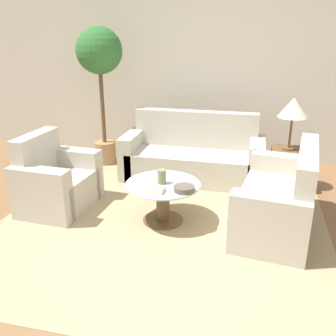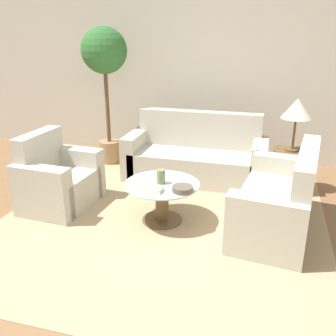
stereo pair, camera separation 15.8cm
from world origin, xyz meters
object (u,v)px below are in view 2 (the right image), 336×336
object	(u,v)px
loveseat	(282,204)
vase	(161,177)
sofa_main	(196,158)
potted_plant	(105,63)
table_lamp	(297,110)
coffee_table	(162,197)
book_stack	(152,189)
armchair	(57,182)
bowl	(183,189)

from	to	relation	value
loveseat	vase	bearing A→B (deg)	-75.62
sofa_main	potted_plant	distance (m)	1.98
table_lamp	potted_plant	world-z (taller)	potted_plant
coffee_table	potted_plant	xyz separation A→B (m)	(-1.39, 1.70, 1.28)
sofa_main	book_stack	world-z (taller)	sofa_main
armchair	potted_plant	distance (m)	2.08
table_lamp	bowl	bearing A→B (deg)	-127.60
loveseat	potted_plant	size ratio (longest dim) A/B	0.75
coffee_table	bowl	bearing A→B (deg)	-29.34
sofa_main	armchair	world-z (taller)	sofa_main
coffee_table	potted_plant	world-z (taller)	potted_plant
loveseat	potted_plant	bearing A→B (deg)	-112.62
armchair	vase	bearing A→B (deg)	-89.12
loveseat	potted_plant	world-z (taller)	potted_plant
sofa_main	loveseat	bearing A→B (deg)	-46.29
sofa_main	bowl	xyz separation A→B (m)	(0.17, -1.55, 0.19)
armchair	bowl	bearing A→B (deg)	-93.92
potted_plant	vase	world-z (taller)	potted_plant
table_lamp	loveseat	bearing A→B (deg)	-95.57
sofa_main	table_lamp	world-z (taller)	table_lamp
armchair	bowl	xyz separation A→B (m)	(1.63, -0.22, 0.19)
armchair	potted_plant	bearing A→B (deg)	4.46
table_lamp	bowl	distance (m)	1.95
book_stack	bowl	bearing A→B (deg)	17.02
loveseat	coffee_table	size ratio (longest dim) A/B	1.89
vase	bowl	xyz separation A→B (m)	(0.28, -0.15, -0.05)
sofa_main	table_lamp	size ratio (longest dim) A/B	2.90
loveseat	book_stack	bearing A→B (deg)	-66.31
table_lamp	book_stack	bearing A→B (deg)	-133.04
vase	bowl	distance (m)	0.32
potted_plant	bowl	xyz separation A→B (m)	(1.65, -1.85, -1.09)
sofa_main	armchair	xyz separation A→B (m)	(-1.46, -1.33, -0.00)
loveseat	vase	distance (m)	1.33
table_lamp	book_stack	distance (m)	2.20
sofa_main	table_lamp	bearing A→B (deg)	-3.61
armchair	loveseat	xyz separation A→B (m)	(2.65, 0.09, -0.00)
loveseat	book_stack	xyz separation A→B (m)	(-1.33, -0.39, 0.18)
loveseat	bowl	distance (m)	1.08
bowl	table_lamp	bearing A→B (deg)	52.40
table_lamp	vase	bearing A→B (deg)	-137.01
vase	book_stack	size ratio (longest dim) A/B	0.69
bowl	potted_plant	bearing A→B (deg)	131.75
loveseat	book_stack	world-z (taller)	loveseat
potted_plant	table_lamp	bearing A→B (deg)	-7.93
bowl	vase	bearing A→B (deg)	151.67
sofa_main	potted_plant	xyz separation A→B (m)	(-1.49, 0.31, 1.28)
armchair	table_lamp	size ratio (longest dim) A/B	1.43
potted_plant	loveseat	bearing A→B (deg)	-30.02
sofa_main	coffee_table	bearing A→B (deg)	-94.18
coffee_table	loveseat	bearing A→B (deg)	7.05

